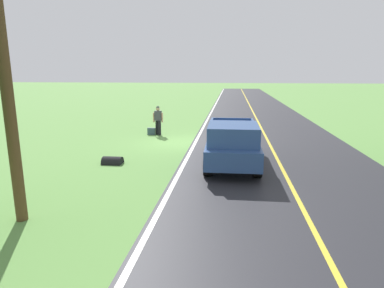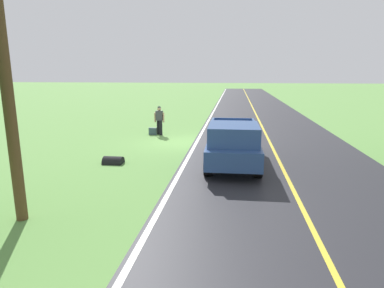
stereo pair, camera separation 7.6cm
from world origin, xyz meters
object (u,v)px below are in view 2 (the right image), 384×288
suitcase_carried (153,131)px  utility_pole_roadside (2,49)px  hitchhiker_walking (160,119)px  pickup_truck_passing (233,142)px

suitcase_carried → utility_pole_roadside: bearing=-0.7°
hitchhiker_walking → pickup_truck_passing: 7.63m
hitchhiker_walking → pickup_truck_passing: (-4.44, 6.21, -0.01)m
suitcase_carried → utility_pole_roadside: size_ratio=0.05×
suitcase_carried → hitchhiker_walking: bearing=100.9°
utility_pole_roadside → pickup_truck_passing: bearing=-133.1°
hitchhiker_walking → utility_pole_roadside: size_ratio=0.21×
suitcase_carried → pickup_truck_passing: size_ratio=0.08×
pickup_truck_passing → utility_pole_roadside: utility_pole_roadside is taller
pickup_truck_passing → utility_pole_roadside: 8.49m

